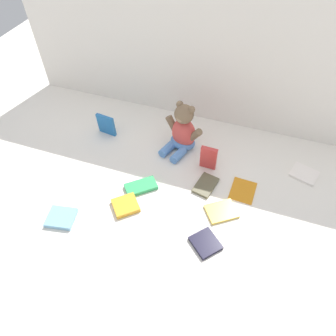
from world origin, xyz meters
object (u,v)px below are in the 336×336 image
(book_case_2, at_px, (141,187))
(book_case_7, at_px, (208,158))
(book_case_3, at_px, (205,243))
(teddy_bear, at_px, (183,132))
(book_case_4, at_px, (126,205))
(book_case_6, at_px, (61,218))
(book_case_8, at_px, (206,185))
(book_case_5, at_px, (304,174))
(book_case_0, at_px, (106,125))
(book_case_1, at_px, (243,190))
(book_case_9, at_px, (221,211))

(book_case_2, bearing_deg, book_case_7, -89.85)
(book_case_2, height_order, book_case_3, book_case_2)
(teddy_bear, height_order, book_case_4, teddy_bear)
(book_case_6, distance_m, book_case_8, 0.60)
(book_case_4, bearing_deg, book_case_5, -99.88)
(book_case_4, distance_m, book_case_8, 0.35)
(book_case_3, height_order, book_case_6, book_case_6)
(book_case_0, relative_size, book_case_2, 0.83)
(teddy_bear, distance_m, book_case_7, 0.18)
(book_case_2, xyz_separation_m, book_case_7, (0.24, 0.21, 0.05))
(teddy_bear, distance_m, book_case_3, 0.53)
(book_case_5, distance_m, book_case_8, 0.44)
(book_case_5, xyz_separation_m, book_case_6, (-0.89, -0.55, 0.00))
(teddy_bear, height_order, book_case_8, teddy_bear)
(book_case_1, bearing_deg, book_case_6, 32.48)
(book_case_4, distance_m, book_case_9, 0.39)
(book_case_4, relative_size, book_case_6, 0.92)
(book_case_6, bearing_deg, book_case_3, 87.36)
(book_case_1, bearing_deg, book_case_0, -8.70)
(book_case_6, bearing_deg, book_case_4, 111.48)
(book_case_3, relative_size, book_case_4, 1.02)
(book_case_7, relative_size, book_case_8, 1.05)
(book_case_9, bearing_deg, book_case_4, 69.41)
(book_case_6, bearing_deg, teddy_bear, 138.64)
(book_case_2, bearing_deg, book_case_9, -132.34)
(teddy_bear, height_order, book_case_0, teddy_bear)
(book_case_2, bearing_deg, book_case_5, -105.80)
(book_case_7, bearing_deg, book_case_2, -137.51)
(book_case_7, bearing_deg, teddy_bear, 148.95)
(book_case_1, xyz_separation_m, book_case_9, (-0.06, -0.14, 0.00))
(teddy_bear, bearing_deg, book_case_6, -102.47)
(book_case_1, height_order, book_case_2, book_case_2)
(book_case_0, bearing_deg, book_case_7, 0.60)
(book_case_5, xyz_separation_m, book_case_7, (-0.41, -0.10, 0.06))
(book_case_7, distance_m, book_case_8, 0.12)
(book_case_7, bearing_deg, book_case_3, -75.21)
(book_case_2, bearing_deg, book_case_4, 128.30)
(book_case_6, bearing_deg, book_case_1, 109.19)
(book_case_4, height_order, book_case_9, book_case_4)
(book_case_8, bearing_deg, teddy_bear, -38.14)
(book_case_0, relative_size, book_case_6, 1.04)
(book_case_4, distance_m, book_case_5, 0.79)
(book_case_9, bearing_deg, book_case_8, 4.66)
(book_case_0, distance_m, book_case_5, 0.94)
(book_case_1, bearing_deg, book_case_3, 75.96)
(book_case_1, height_order, book_case_6, book_case_6)
(book_case_5, distance_m, book_case_6, 1.04)
(book_case_5, bearing_deg, book_case_3, 162.81)
(book_case_3, distance_m, book_case_5, 0.57)
(book_case_0, xyz_separation_m, book_case_1, (0.70, -0.14, -0.05))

